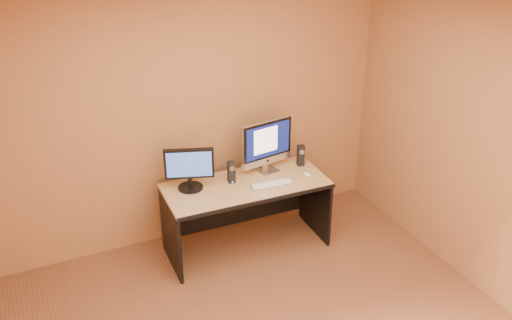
% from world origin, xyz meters
% --- Properties ---
extents(walls, '(4.00, 4.00, 2.60)m').
position_xyz_m(walls, '(0.00, 0.00, 1.30)').
color(walls, '#915A3A').
rests_on(walls, ground).
extents(ceiling, '(4.00, 4.00, 0.00)m').
position_xyz_m(ceiling, '(0.00, 0.00, 2.60)').
color(ceiling, white).
rests_on(ceiling, walls).
extents(desk, '(1.58, 0.73, 0.72)m').
position_xyz_m(desk, '(0.35, 1.47, 0.36)').
color(desk, tan).
rests_on(desk, ground).
extents(imac, '(0.58, 0.29, 0.54)m').
position_xyz_m(imac, '(0.66, 1.63, 0.99)').
color(imac, '#BCBBC0').
rests_on(imac, desk).
extents(second_monitor, '(0.52, 0.37, 0.41)m').
position_xyz_m(second_monitor, '(-0.16, 1.62, 0.93)').
color(second_monitor, black).
rests_on(second_monitor, desk).
extents(speaker_left, '(0.08, 0.08, 0.21)m').
position_xyz_m(speaker_left, '(0.24, 1.58, 0.83)').
color(speaker_left, black).
rests_on(speaker_left, desk).
extents(speaker_right, '(0.08, 0.08, 0.21)m').
position_xyz_m(speaker_right, '(1.01, 1.61, 0.83)').
color(speaker_right, black).
rests_on(speaker_right, desk).
extents(keyboard, '(0.43, 0.15, 0.02)m').
position_xyz_m(keyboard, '(0.56, 1.35, 0.73)').
color(keyboard, '#BABABF').
rests_on(keyboard, desk).
extents(mouse, '(0.07, 0.10, 0.04)m').
position_xyz_m(mouse, '(0.96, 1.37, 0.74)').
color(mouse, silver).
rests_on(mouse, desk).
extents(cable_a, '(0.11, 0.19, 0.01)m').
position_xyz_m(cable_a, '(0.60, 1.76, 0.73)').
color(cable_a, black).
rests_on(cable_a, desk).
extents(cable_b, '(0.11, 0.15, 0.01)m').
position_xyz_m(cable_b, '(0.57, 1.78, 0.73)').
color(cable_b, black).
rests_on(cable_b, desk).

